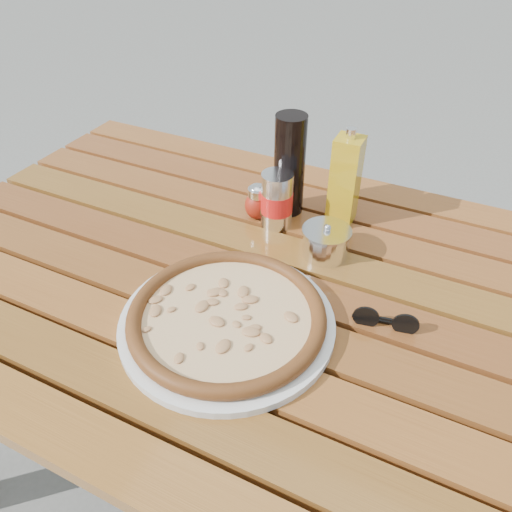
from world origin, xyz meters
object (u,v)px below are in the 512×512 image
at_px(parmesan_tin, 326,242).
at_px(plate, 227,323).
at_px(table, 252,303).
at_px(pepper_shaker, 257,202).
at_px(oregano_shaker, 273,208).
at_px(pizza, 227,316).
at_px(sunglasses, 385,321).
at_px(dark_bottle, 289,165).
at_px(soda_can, 277,200).
at_px(olive_oil_cruet, 345,180).

bearing_deg(parmesan_tin, plate, -107.45).
distance_m(table, parmesan_tin, 0.19).
bearing_deg(pepper_shaker, parmesan_tin, -18.43).
xyz_separation_m(table, oregano_shaker, (-0.04, 0.17, 0.11)).
height_order(pizza, sunglasses, sunglasses).
bearing_deg(plate, sunglasses, 25.27).
height_order(dark_bottle, parmesan_tin, dark_bottle).
distance_m(table, oregano_shaker, 0.21).
relative_size(table, pizza, 3.25).
bearing_deg(pepper_shaker, plate, -72.84).
distance_m(plate, dark_bottle, 0.39).
bearing_deg(plate, pizza, -116.57).
distance_m(soda_can, parmesan_tin, 0.14).
height_order(oregano_shaker, dark_bottle, dark_bottle).
bearing_deg(dark_bottle, oregano_shaker, -97.55).
bearing_deg(pepper_shaker, olive_oil_cruet, 23.43).
relative_size(oregano_shaker, olive_oil_cruet, 0.39).
height_order(plate, pizza, pizza).
xyz_separation_m(table, soda_can, (-0.03, 0.17, 0.13)).
relative_size(table, pepper_shaker, 17.07).
relative_size(olive_oil_cruet, sunglasses, 1.91).
distance_m(pepper_shaker, oregano_shaker, 0.04).
bearing_deg(pizza, table, 99.43).
xyz_separation_m(oregano_shaker, olive_oil_cruet, (0.13, 0.08, 0.06)).
bearing_deg(olive_oil_cruet, parmesan_tin, -85.02).
distance_m(pizza, oregano_shaker, 0.31).
bearing_deg(dark_bottle, soda_can, -90.18).
bearing_deg(pizza, dark_bottle, 97.61).
height_order(table, oregano_shaker, oregano_shaker).
height_order(oregano_shaker, sunglasses, oregano_shaker).
relative_size(oregano_shaker, sunglasses, 0.74).
xyz_separation_m(table, sunglasses, (0.26, -0.02, 0.09)).
xyz_separation_m(table, pepper_shaker, (-0.07, 0.18, 0.11)).
xyz_separation_m(pizza, olive_oil_cruet, (0.07, 0.39, 0.07)).
bearing_deg(sunglasses, olive_oil_cruet, 110.92).
height_order(table, pepper_shaker, pepper_shaker).
relative_size(soda_can, sunglasses, 1.09).
relative_size(table, oregano_shaker, 17.07).
bearing_deg(oregano_shaker, parmesan_tin, -21.19).
xyz_separation_m(plate, parmesan_tin, (0.08, 0.26, 0.02)).
distance_m(soda_can, olive_oil_cruet, 0.15).
bearing_deg(sunglasses, pizza, -165.41).
bearing_deg(parmesan_tin, soda_can, 157.28).
distance_m(soda_can, sunglasses, 0.35).
distance_m(pizza, pepper_shaker, 0.33).
distance_m(table, olive_oil_cruet, 0.32).
bearing_deg(dark_bottle, sunglasses, -42.06).
relative_size(table, dark_bottle, 6.36).
xyz_separation_m(table, parmesan_tin, (0.10, 0.12, 0.11)).
bearing_deg(table, soda_can, 98.89).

